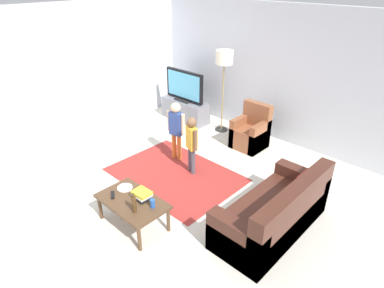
{
  "coord_description": "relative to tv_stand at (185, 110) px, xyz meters",
  "views": [
    {
      "loc": [
        3.33,
        -2.88,
        3.19
      ],
      "look_at": [
        0.0,
        0.6,
        0.65
      ],
      "focal_mm": 30.67,
      "sensor_mm": 36.0,
      "label": 1
    }
  ],
  "objects": [
    {
      "name": "ground",
      "position": [
        1.84,
        -2.3,
        -0.24
      ],
      "size": [
        7.8,
        7.8,
        0.0
      ],
      "primitive_type": "plane",
      "color": "beige"
    },
    {
      "name": "wall_back",
      "position": [
        1.84,
        0.7,
        1.11
      ],
      "size": [
        6.0,
        0.12,
        2.7
      ],
      "primitive_type": "cube",
      "color": "silver",
      "rests_on": "ground"
    },
    {
      "name": "wall_left",
      "position": [
        -1.16,
        -2.3,
        1.11
      ],
      "size": [
        0.12,
        6.0,
        2.7
      ],
      "primitive_type": "cube",
      "color": "silver",
      "rests_on": "ground"
    },
    {
      "name": "area_rug",
      "position": [
        1.58,
        -1.86,
        -0.24
      ],
      "size": [
        2.2,
        1.6,
        0.01
      ],
      "primitive_type": "cube",
      "color": "#9E2D28",
      "rests_on": "ground"
    },
    {
      "name": "tv_stand",
      "position": [
        0.0,
        0.0,
        0.0
      ],
      "size": [
        1.2,
        0.44,
        0.5
      ],
      "color": "slate",
      "rests_on": "ground"
    },
    {
      "name": "tv",
      "position": [
        -0.0,
        -0.02,
        0.6
      ],
      "size": [
        1.1,
        0.28,
        0.71
      ],
      "color": "black",
      "rests_on": "tv_stand"
    },
    {
      "name": "couch",
      "position": [
        3.61,
        -1.89,
        0.05
      ],
      "size": [
        0.8,
        1.8,
        0.86
      ],
      "color": "#472319",
      "rests_on": "ground"
    },
    {
      "name": "armchair",
      "position": [
        1.92,
        -0.04,
        0.05
      ],
      "size": [
        0.6,
        0.6,
        0.9
      ],
      "color": "brown",
      "rests_on": "ground"
    },
    {
      "name": "floor_lamp",
      "position": [
        1.0,
        0.15,
        1.3
      ],
      "size": [
        0.36,
        0.36,
        1.78
      ],
      "color": "#262626",
      "rests_on": "ground"
    },
    {
      "name": "child_near_tv",
      "position": [
        1.18,
        -1.42,
        0.43
      ],
      "size": [
        0.37,
        0.18,
        1.13
      ],
      "color": "orange",
      "rests_on": "ground"
    },
    {
      "name": "child_center",
      "position": [
        1.73,
        -1.58,
        0.39
      ],
      "size": [
        0.33,
        0.2,
        1.05
      ],
      "color": "#4C4C59",
      "rests_on": "ground"
    },
    {
      "name": "coffee_table",
      "position": [
        2.09,
        -3.14,
        0.13
      ],
      "size": [
        1.0,
        0.6,
        0.42
      ],
      "color": "#513823",
      "rests_on": "ground"
    },
    {
      "name": "book_stack",
      "position": [
        2.14,
        -3.01,
        0.23
      ],
      "size": [
        0.27,
        0.22,
        0.1
      ],
      "color": "black",
      "rests_on": "coffee_table"
    },
    {
      "name": "bottle",
      "position": [
        2.31,
        -3.26,
        0.3
      ],
      "size": [
        0.06,
        0.06,
        0.29
      ],
      "color": "#4C3319",
      "rests_on": "coffee_table"
    },
    {
      "name": "tv_remote",
      "position": [
        1.81,
        -3.26,
        0.19
      ],
      "size": [
        0.17,
        0.13,
        0.02
      ],
      "primitive_type": "cube",
      "rotation": [
        0.0,
        0.0,
        -0.58
      ],
      "color": "black",
      "rests_on": "coffee_table"
    },
    {
      "name": "soda_can",
      "position": [
        2.41,
        -3.04,
        0.24
      ],
      "size": [
        0.07,
        0.07,
        0.12
      ],
      "primitive_type": "cylinder",
      "color": "#2659B2",
      "rests_on": "coffee_table"
    },
    {
      "name": "plate",
      "position": [
        1.79,
        -3.04,
        0.18
      ],
      "size": [
        0.22,
        0.22,
        0.02
      ],
      "color": "white",
      "rests_on": "coffee_table"
    }
  ]
}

